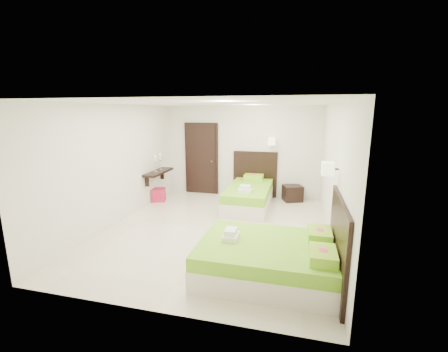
% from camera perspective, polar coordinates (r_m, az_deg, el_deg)
% --- Properties ---
extents(floor, '(5.50, 5.50, 0.00)m').
position_cam_1_polar(floor, '(6.44, -1.54, -10.12)').
color(floor, beige).
rests_on(floor, ground).
extents(bed_single, '(1.27, 2.11, 1.74)m').
position_cam_1_polar(bed_single, '(7.90, 4.88, -3.48)').
color(bed_single, beige).
rests_on(bed_single, ground).
extents(bed_double, '(2.03, 1.73, 1.68)m').
position_cam_1_polar(bed_double, '(4.72, 9.19, -15.05)').
color(bed_double, beige).
rests_on(bed_double, ground).
extents(nightstand, '(0.62, 0.58, 0.44)m').
position_cam_1_polar(nightstand, '(8.54, 12.91, -3.21)').
color(nightstand, black).
rests_on(nightstand, ground).
extents(ottoman, '(0.45, 0.45, 0.35)m').
position_cam_1_polar(ottoman, '(8.53, -12.33, -3.50)').
color(ottoman, '#AD1737').
rests_on(ottoman, ground).
extents(door, '(1.02, 0.15, 2.14)m').
position_cam_1_polar(door, '(9.00, -4.31, 3.27)').
color(door, black).
rests_on(door, ground).
extents(console_shelf, '(0.35, 1.20, 0.78)m').
position_cam_1_polar(console_shelf, '(8.38, -12.42, 0.71)').
color(console_shelf, black).
rests_on(console_shelf, ground).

